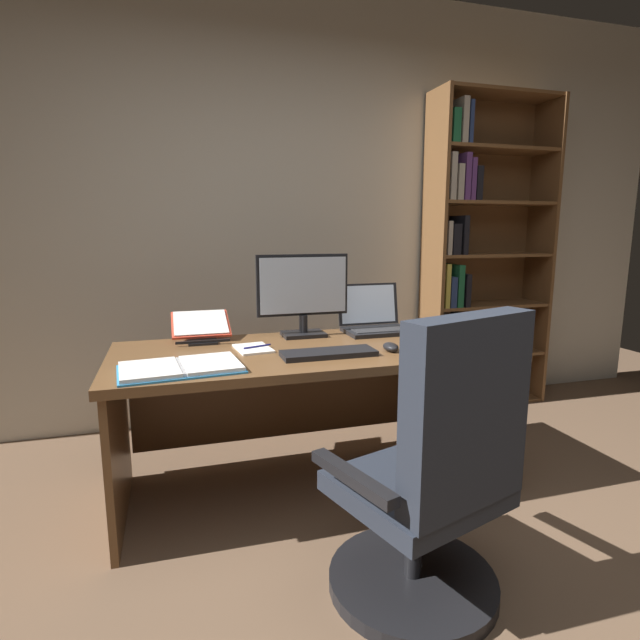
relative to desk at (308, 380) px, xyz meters
The scene contains 13 objects.
wall_back 1.35m from the desk, 79.34° to the left, with size 5.71×0.12×2.78m, color beige.
desk is the anchor object (origin of this frame).
bookshelf 1.72m from the desk, 28.96° to the left, with size 0.91×0.31×2.18m.
office_chair 0.96m from the desk, 79.38° to the right, with size 0.70×0.61×1.02m.
monitor 0.45m from the desk, 82.02° to the left, with size 0.48×0.16×0.43m.
laptop 0.53m from the desk, 24.39° to the left, with size 0.36×0.30×0.25m.
keyboard 0.32m from the desk, 83.82° to the right, with size 0.42×0.15×0.02m, color black.
computer_mouse 0.46m from the desk, 37.32° to the right, with size 0.06×0.10×0.04m, color black.
reading_stand_with_book 0.61m from the desk, 151.48° to the left, with size 0.29×0.30×0.13m.
open_binder 0.70m from the desk, 153.73° to the right, with size 0.50×0.34×0.02m.
notepad 0.34m from the desk, behind, with size 0.15×0.21×0.01m, color white.
pen 0.33m from the desk, behind, with size 0.01×0.01×0.14m, color navy.
coffee_mug 0.81m from the desk, ahead, with size 0.08×0.08×0.10m, color #334C7A.
Camera 1 is at (-0.82, -0.99, 1.27)m, focal length 28.04 mm.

